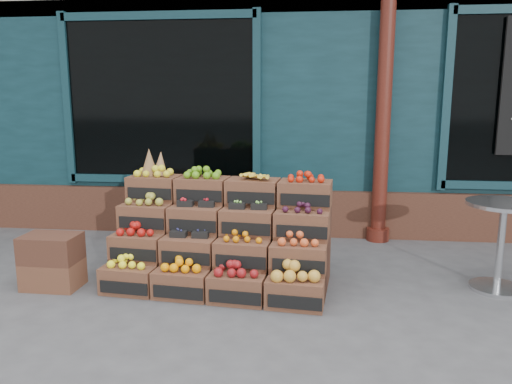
# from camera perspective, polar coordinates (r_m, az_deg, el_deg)

# --- Properties ---
(ground) EXTENTS (60.00, 60.00, 0.00)m
(ground) POSITION_cam_1_polar(r_m,az_deg,el_deg) (4.56, 1.56, -12.29)
(ground) COLOR #464648
(ground) RESTS_ON ground
(shop_facade) EXTENTS (12.00, 6.24, 4.80)m
(shop_facade) POSITION_cam_1_polar(r_m,az_deg,el_deg) (9.31, 4.39, 14.59)
(shop_facade) COLOR #0E2B32
(shop_facade) RESTS_ON ground
(crate_display) EXTENTS (2.13, 1.19, 1.28)m
(crate_display) POSITION_cam_1_polar(r_m,az_deg,el_deg) (4.88, -3.94, -5.81)
(crate_display) COLOR brown
(crate_display) RESTS_ON ground
(spare_crates) EXTENTS (0.52, 0.37, 0.52)m
(spare_crates) POSITION_cam_1_polar(r_m,az_deg,el_deg) (5.14, -22.27, -7.34)
(spare_crates) COLOR brown
(spare_crates) RESTS_ON ground
(bistro_table) EXTENTS (0.67, 0.67, 0.84)m
(bistro_table) POSITION_cam_1_polar(r_m,az_deg,el_deg) (5.16, 26.24, -4.49)
(bistro_table) COLOR silver
(bistro_table) RESTS_ON ground
(shopkeeper) EXTENTS (0.84, 0.70, 1.97)m
(shopkeeper) POSITION_cam_1_polar(r_m,az_deg,el_deg) (7.25, -5.30, 4.44)
(shopkeeper) COLOR #144826
(shopkeeper) RESTS_ON ground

